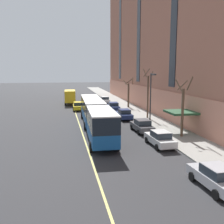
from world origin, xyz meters
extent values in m
plane|color=#303033|center=(0.00, 0.00, 0.00)|extent=(260.00, 260.00, 0.00)
cube|color=#9E9B93|center=(8.67, 3.00, 0.07)|extent=(4.71, 160.00, 0.15)
cube|color=tan|center=(10.96, 0.00, 2.20)|extent=(0.14, 110.00, 4.40)
cube|color=#234C2D|center=(9.43, 1.67, 2.60)|extent=(3.20, 3.40, 0.24)
cube|color=#1E232B|center=(10.98, 8.25, 16.49)|extent=(0.10, 2.00, 22.79)
cube|color=#1E232B|center=(10.98, 24.75, 16.49)|extent=(0.10, 2.00, 22.79)
cube|color=#1E232B|center=(10.98, 41.25, 16.49)|extent=(0.10, 2.00, 22.79)
cube|color=#19569E|center=(-0.08, 9.58, 1.26)|extent=(2.83, 12.30, 1.27)
cube|color=black|center=(-0.08, 9.58, 2.67)|extent=(2.84, 12.30, 1.55)
cube|color=silver|center=(-0.08, 9.58, 3.50)|extent=(2.85, 12.30, 0.12)
cube|color=#19232D|center=(0.11, 15.72, 2.51)|extent=(2.26, 0.15, 1.16)
cube|color=orange|center=(0.11, 15.73, 3.26)|extent=(1.72, 0.11, 0.28)
cube|color=black|center=(0.11, 15.74, 0.72)|extent=(2.41, 0.19, 0.24)
cube|color=white|center=(-0.75, 15.77, 0.97)|extent=(0.28, 0.07, 0.18)
cube|color=white|center=(0.97, 15.72, 0.97)|extent=(0.28, 0.07, 0.18)
cylinder|color=#595651|center=(-0.28, 2.96, 2.03)|extent=(2.37, 1.07, 2.34)
cube|color=#19569E|center=(-0.41, -1.20, 1.26)|extent=(2.68, 7.40, 1.27)
cube|color=black|center=(-0.41, -1.20, 2.67)|extent=(2.69, 7.40, 1.55)
cube|color=silver|center=(-0.41, -1.20, 3.50)|extent=(2.71, 7.40, 0.12)
cylinder|color=black|center=(-1.18, 13.90, 0.50)|extent=(0.33, 1.01, 1.00)
cylinder|color=black|center=(1.28, 13.82, 0.50)|extent=(0.33, 1.01, 1.00)
cylinder|color=black|center=(-1.42, 5.95, 0.50)|extent=(0.33, 1.01, 1.00)
cylinder|color=black|center=(1.04, 5.87, 0.50)|extent=(0.33, 1.01, 1.00)
cylinder|color=black|center=(-1.70, -3.18, 0.50)|extent=(0.33, 1.01, 1.00)
cylinder|color=black|center=(0.76, -3.25, 0.50)|extent=(0.33, 1.01, 1.00)
cube|color=#4C4C51|center=(5.25, 3.52, 0.64)|extent=(1.89, 4.42, 0.64)
cube|color=#232D38|center=(5.26, 3.31, 1.24)|extent=(1.61, 2.01, 0.56)
cube|color=#4C4C51|center=(5.26, 3.31, 1.54)|extent=(1.57, 1.92, 0.04)
cylinder|color=black|center=(4.35, 4.85, 0.32)|extent=(0.24, 0.65, 0.64)
cylinder|color=black|center=(6.08, 4.91, 0.32)|extent=(0.24, 0.65, 0.64)
cylinder|color=black|center=(4.43, 2.14, 0.32)|extent=(0.24, 0.65, 0.64)
cylinder|color=black|center=(6.15, 2.19, 0.32)|extent=(0.24, 0.65, 0.64)
cube|color=navy|center=(5.11, 20.72, 0.64)|extent=(1.98, 4.84, 0.64)
cube|color=#232D38|center=(5.10, 20.48, 1.24)|extent=(1.67, 2.21, 0.56)
cube|color=navy|center=(5.10, 20.48, 1.54)|extent=(1.63, 2.11, 0.04)
cylinder|color=black|center=(4.28, 22.23, 0.32)|extent=(0.24, 0.65, 0.64)
cylinder|color=black|center=(6.05, 22.16, 0.32)|extent=(0.24, 0.65, 0.64)
cylinder|color=black|center=(4.17, 19.27, 0.32)|extent=(0.24, 0.65, 0.64)
cylinder|color=black|center=(5.94, 19.21, 0.32)|extent=(0.24, 0.65, 0.64)
cube|color=silver|center=(5.19, -2.54, 0.64)|extent=(1.87, 4.45, 0.64)
cube|color=#232D38|center=(5.20, -2.76, 1.24)|extent=(1.57, 2.03, 0.56)
cube|color=silver|center=(5.20, -2.76, 1.54)|extent=(1.54, 1.94, 0.04)
cylinder|color=black|center=(4.30, -1.21, 0.32)|extent=(0.24, 0.65, 0.64)
cylinder|color=black|center=(5.98, -1.15, 0.32)|extent=(0.24, 0.65, 0.64)
cylinder|color=black|center=(4.40, -3.94, 0.32)|extent=(0.24, 0.65, 0.64)
cylinder|color=black|center=(6.07, -3.88, 0.32)|extent=(0.24, 0.65, 0.64)
cube|color=#B7B7BC|center=(5.23, -12.09, 0.64)|extent=(1.90, 4.38, 0.64)
cube|color=#232D38|center=(5.24, -12.30, 1.24)|extent=(1.60, 2.00, 0.56)
cube|color=#B7B7BC|center=(5.24, -12.30, 1.54)|extent=(1.56, 1.91, 0.04)
cylinder|color=black|center=(4.33, -10.78, 0.32)|extent=(0.24, 0.65, 0.64)
cylinder|color=black|center=(6.04, -10.72, 0.32)|extent=(0.24, 0.65, 0.64)
cylinder|color=black|center=(4.43, -13.46, 0.32)|extent=(0.24, 0.65, 0.64)
cube|color=navy|center=(5.07, 12.00, 0.64)|extent=(1.80, 4.54, 0.64)
cube|color=#232D38|center=(5.07, 11.78, 1.24)|extent=(1.55, 2.06, 0.56)
cube|color=navy|center=(5.07, 11.78, 1.54)|extent=(1.52, 1.97, 0.04)
cylinder|color=black|center=(4.20, 13.39, 0.32)|extent=(0.23, 0.64, 0.64)
cylinder|color=black|center=(5.89, 13.42, 0.32)|extent=(0.23, 0.64, 0.64)
cylinder|color=black|center=(4.25, 10.59, 0.32)|extent=(0.23, 0.64, 0.64)
cylinder|color=black|center=(5.94, 10.62, 0.32)|extent=(0.23, 0.64, 0.64)
cube|color=silver|center=(5.26, 31.26, 0.64)|extent=(1.79, 4.39, 0.64)
cube|color=#232D38|center=(5.26, 31.04, 1.24)|extent=(1.56, 1.98, 0.56)
cube|color=silver|center=(5.26, 31.04, 1.54)|extent=(1.53, 1.89, 0.04)
cylinder|color=black|center=(4.41, 32.62, 0.32)|extent=(0.22, 0.64, 0.64)
cylinder|color=black|center=(6.13, 32.61, 0.32)|extent=(0.22, 0.64, 0.64)
cylinder|color=black|center=(4.39, 29.91, 0.32)|extent=(0.22, 0.64, 0.64)
cylinder|color=black|center=(6.11, 29.90, 0.32)|extent=(0.22, 0.64, 0.64)
cube|color=gold|center=(-2.43, 30.29, 1.90)|extent=(2.36, 5.42, 2.39)
cube|color=gold|center=(-2.31, 34.01, 1.25)|extent=(2.14, 1.76, 1.60)
cube|color=#1E2833|center=(-2.28, 34.89, 1.50)|extent=(1.87, 0.14, 0.80)
cylinder|color=black|center=(-3.36, 34.05, 0.42)|extent=(0.29, 0.85, 0.84)
cylinder|color=black|center=(-1.27, 33.98, 0.42)|extent=(0.29, 0.85, 0.84)
cylinder|color=black|center=(-3.49, 29.57, 0.42)|extent=(0.29, 0.85, 0.84)
cylinder|color=black|center=(-1.41, 29.50, 0.42)|extent=(0.29, 0.85, 0.84)
cube|color=yellow|center=(-1.27, 22.45, 0.64)|extent=(1.88, 4.77, 0.64)
cube|color=#232D38|center=(-1.28, 22.22, 1.24)|extent=(1.58, 2.17, 0.56)
cube|color=yellow|center=(-1.28, 22.22, 1.54)|extent=(1.55, 2.08, 0.04)
cylinder|color=black|center=(-2.06, 23.94, 0.32)|extent=(0.24, 0.65, 0.64)
cylinder|color=black|center=(-0.38, 23.88, 0.32)|extent=(0.24, 0.65, 0.64)
cylinder|color=black|center=(-2.16, 21.02, 0.32)|extent=(0.24, 0.65, 0.64)
cylinder|color=black|center=(-0.48, 20.97, 0.32)|extent=(0.24, 0.65, 0.64)
cylinder|color=brown|center=(8.74, 0.01, 2.81)|extent=(0.29, 0.29, 5.32)
cylinder|color=brown|center=(9.42, -0.05, 5.99)|extent=(0.27, 1.47, 1.53)
cylinder|color=brown|center=(8.85, 0.53, 5.78)|extent=(1.14, 0.37, 1.12)
cylinder|color=brown|center=(8.14, -0.05, 5.83)|extent=(0.28, 1.29, 1.21)
cylinder|color=brown|center=(8.74, 11.79, 3.36)|extent=(0.25, 0.25, 6.42)
cylinder|color=brown|center=(9.29, 11.75, 6.80)|extent=(0.19, 1.18, 0.95)
cylinder|color=brown|center=(8.64, 12.33, 7.00)|extent=(1.17, 0.32, 1.33)
cylinder|color=brown|center=(8.19, 11.72, 6.97)|extent=(0.26, 1.19, 1.28)
cylinder|color=brown|center=(8.74, 23.57, 2.48)|extent=(0.36, 0.36, 4.66)
cylinder|color=brown|center=(9.52, 23.35, 5.28)|extent=(0.61, 1.71, 1.47)
cylinder|color=brown|center=(8.89, 24.20, 5.12)|extent=(1.41, 0.49, 1.14)
cylinder|color=brown|center=(8.08, 23.39, 4.99)|extent=(0.52, 1.43, 0.89)
cylinder|color=#2D2D30|center=(6.92, 5.39, 3.60)|extent=(0.16, 0.16, 6.91)
cylinder|color=#2D2D30|center=(6.92, 4.84, 6.96)|extent=(0.10, 1.10, 0.10)
cube|color=#3D3D3F|center=(6.92, 4.29, 6.91)|extent=(0.36, 0.60, 0.20)
cube|color=#E0D66B|center=(-1.91, 3.00, 0.00)|extent=(0.16, 140.00, 0.01)
camera|label=1|loc=(-4.21, -26.25, 7.50)|focal=42.00mm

